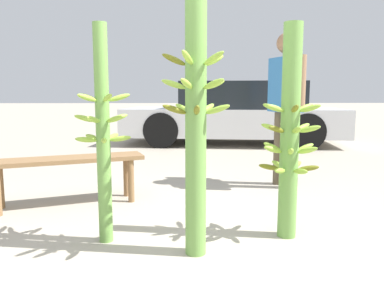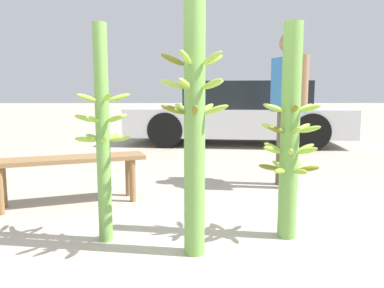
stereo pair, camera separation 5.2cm
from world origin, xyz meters
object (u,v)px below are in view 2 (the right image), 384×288
at_px(banana_stalk_right, 290,134).
at_px(vendor_person, 288,96).
at_px(market_bench, 69,165).
at_px(parked_car, 239,114).
at_px(banana_stalk_center, 195,125).
at_px(banana_stalk_left, 103,133).

relative_size(banana_stalk_right, vendor_person, 0.90).
bearing_deg(market_bench, banana_stalk_right, -43.88).
distance_m(banana_stalk_right, vendor_person, 1.60).
distance_m(vendor_person, parked_car, 3.76).
height_order(banana_stalk_right, parked_car, banana_stalk_right).
bearing_deg(parked_car, banana_stalk_center, 176.17).
xyz_separation_m(banana_stalk_center, banana_stalk_right, (0.69, 0.28, -0.09)).
distance_m(banana_stalk_center, market_bench, 1.70).
relative_size(banana_stalk_center, parked_car, 0.36).
distance_m(banana_stalk_center, parked_car, 5.66).
bearing_deg(banana_stalk_center, market_bench, 136.17).
bearing_deg(vendor_person, banana_stalk_center, -49.52).
bearing_deg(vendor_person, banana_stalk_right, -32.95).
relative_size(banana_stalk_center, vendor_person, 0.97).
xyz_separation_m(banana_stalk_center, market_bench, (-1.18, 1.13, -0.48)).
bearing_deg(market_bench, vendor_person, -2.78).
relative_size(banana_stalk_center, banana_stalk_right, 1.07).
bearing_deg(vendor_person, parked_car, 161.63).
bearing_deg(banana_stalk_center, vendor_person, 59.17).
relative_size(banana_stalk_right, parked_car, 0.33).
relative_size(banana_stalk_left, parked_car, 0.33).
xyz_separation_m(banana_stalk_left, market_bench, (-0.54, 0.90, -0.40)).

